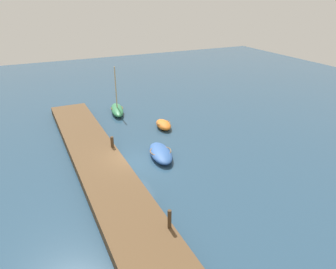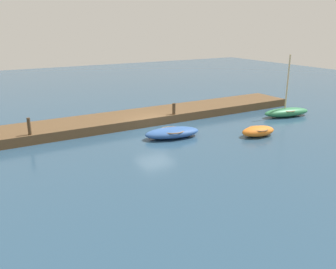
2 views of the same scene
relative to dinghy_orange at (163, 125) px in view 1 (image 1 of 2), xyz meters
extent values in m
plane|color=navy|center=(5.25, -4.82, -0.35)|extent=(84.00, 84.00, 0.00)
cube|color=brown|center=(5.25, -7.24, -0.03)|extent=(27.67, 3.45, 0.64)
ellipsoid|color=orange|center=(0.00, 0.00, -0.01)|extent=(2.54, 1.48, 0.67)
torus|color=olive|center=(0.00, 0.00, 0.17)|extent=(1.42, 1.42, 0.07)
ellipsoid|color=#2D7A4C|center=(-5.71, -2.73, 0.01)|extent=(4.20, 1.98, 0.70)
torus|color=olive|center=(-5.71, -2.73, 0.20)|extent=(1.51, 1.51, 0.07)
cylinder|color=#C6B284|center=(-5.53, -2.77, 2.40)|extent=(0.12, 0.12, 4.37)
ellipsoid|color=#2D569E|center=(5.14, -2.58, -0.01)|extent=(3.92, 2.22, 0.67)
torus|color=olive|center=(5.14, -2.58, 0.17)|extent=(1.92, 1.92, 0.07)
cylinder|color=#47331E|center=(3.10, -5.77, 0.71)|extent=(0.24, 0.24, 0.84)
cylinder|color=#47331E|center=(13.46, -5.77, 0.83)|extent=(0.20, 0.20, 1.07)
camera|label=1|loc=(25.32, -11.43, 11.41)|focal=34.45mm
camera|label=2|loc=(16.53, 16.52, 6.82)|focal=37.85mm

